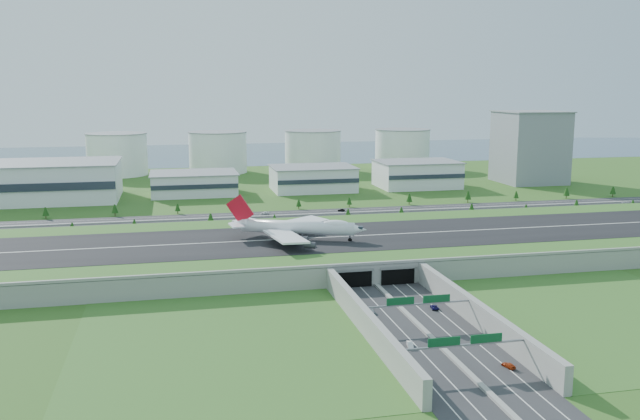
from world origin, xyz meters
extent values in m
plane|color=#375C1C|center=(0.00, 0.00, 0.00)|extent=(1200.00, 1200.00, 0.00)
cube|color=gray|center=(0.00, 0.00, 4.00)|extent=(520.00, 100.00, 8.00)
cube|color=#346623|center=(0.00, 0.00, 8.08)|extent=(520.00, 100.00, 0.16)
cube|color=black|center=(0.00, 0.00, 8.22)|extent=(520.00, 58.00, 0.12)
cube|color=silver|center=(0.00, 0.00, 8.30)|extent=(520.00, 0.90, 0.02)
cube|color=gray|center=(0.00, -49.40, 8.60)|extent=(520.00, 1.20, 1.20)
cube|color=#28282B|center=(0.00, -110.00, 0.06)|extent=(34.00, 120.00, 0.12)
cube|color=gray|center=(0.00, -110.00, 0.45)|extent=(1.60, 120.00, 0.90)
cube|color=gray|center=(-18.20, -100.00, 4.00)|extent=(2.40, 100.00, 8.00)
cube|color=gray|center=(18.20, -100.00, 4.00)|extent=(2.40, 100.00, 8.00)
cube|color=black|center=(-8.50, -50.20, 3.20)|extent=(13.00, 1.20, 6.00)
cube|color=black|center=(8.50, -50.20, 3.20)|extent=(13.00, 1.20, 6.00)
cylinder|color=gray|center=(-19.00, -95.00, 3.50)|extent=(0.70, 0.70, 7.00)
cylinder|color=gray|center=(19.00, -95.00, 3.50)|extent=(0.70, 0.70, 7.00)
cube|color=gray|center=(0.00, -95.00, 7.20)|extent=(38.00, 0.50, 0.50)
cube|color=#0C4C23|center=(-6.00, -95.10, 8.60)|extent=(9.00, 0.30, 2.40)
cube|color=#0C4C23|center=(6.00, -95.10, 8.60)|extent=(9.00, 0.30, 2.40)
cylinder|color=gray|center=(-19.00, -130.00, 3.50)|extent=(0.70, 0.70, 7.00)
cylinder|color=gray|center=(19.00, -130.00, 3.50)|extent=(0.70, 0.70, 7.00)
cube|color=gray|center=(0.00, -130.00, 7.20)|extent=(38.00, 0.50, 0.50)
cube|color=#0C4C23|center=(-6.00, -130.10, 8.60)|extent=(9.00, 0.30, 2.40)
cube|color=#0C4C23|center=(6.00, -130.10, 8.60)|extent=(9.00, 0.30, 2.40)
cube|color=#28282B|center=(0.00, 95.00, 0.06)|extent=(560.00, 36.00, 0.12)
cylinder|color=#3D2819|center=(-125.89, 73.00, 1.03)|extent=(0.50, 0.50, 2.05)
cone|color=#1C3A0F|center=(-125.89, 73.00, 3.64)|extent=(3.19, 3.19, 4.10)
cylinder|color=#3D2819|center=(-94.87, 73.00, 1.09)|extent=(0.50, 0.50, 2.18)
cone|color=#1C3A0F|center=(-94.87, 73.00, 3.87)|extent=(3.39, 3.39, 4.35)
cylinder|color=#3D2819|center=(-55.24, 73.00, 1.36)|extent=(0.50, 0.50, 2.73)
cone|color=#1C3A0F|center=(-55.24, 73.00, 4.85)|extent=(4.24, 4.24, 5.46)
cylinder|color=#3D2819|center=(-20.60, 73.00, 1.01)|extent=(0.50, 0.50, 2.01)
cone|color=#1C3A0F|center=(-20.60, 73.00, 3.58)|extent=(3.13, 3.13, 4.03)
cylinder|color=#3D2819|center=(21.04, 73.00, 1.27)|extent=(0.50, 0.50, 2.55)
cone|color=#1C3A0F|center=(21.04, 73.00, 4.53)|extent=(3.97, 3.97, 5.10)
cylinder|color=#3D2819|center=(52.50, 73.00, 1.24)|extent=(0.50, 0.50, 2.49)
cone|color=#1C3A0F|center=(52.50, 73.00, 4.42)|extent=(3.87, 3.87, 4.97)
cylinder|color=#3D2819|center=(95.64, 73.00, 1.31)|extent=(0.50, 0.50, 2.62)
cone|color=#1C3A0F|center=(95.64, 73.00, 4.66)|extent=(4.08, 4.08, 5.25)
cylinder|color=#3D2819|center=(130.49, 73.00, 1.02)|extent=(0.50, 0.50, 2.04)
cone|color=#1C3A0F|center=(130.49, 73.00, 3.62)|extent=(3.17, 3.17, 4.07)
cylinder|color=#3D2819|center=(163.91, 73.00, 1.28)|extent=(0.50, 0.50, 2.56)
cone|color=#1C3A0F|center=(163.91, 73.00, 4.54)|extent=(3.98, 3.98, 5.11)
cylinder|color=#3D2819|center=(202.81, 73.00, 1.04)|extent=(0.50, 0.50, 2.08)
cone|color=#1C3A0F|center=(202.81, 73.00, 3.69)|extent=(3.23, 3.23, 4.15)
cylinder|color=#3D2819|center=(-146.17, 117.00, 1.21)|extent=(0.50, 0.50, 2.42)
cone|color=#1C3A0F|center=(-146.17, 117.00, 4.30)|extent=(3.76, 3.76, 4.83)
cylinder|color=#3D2819|center=(-108.11, 117.00, 1.25)|extent=(0.50, 0.50, 2.50)
cone|color=#1C3A0F|center=(-108.11, 117.00, 4.44)|extent=(3.88, 3.88, 4.99)
cylinder|color=#3D2819|center=(-72.22, 117.00, 1.08)|extent=(0.50, 0.50, 2.16)
cone|color=#1C3A0F|center=(-72.22, 117.00, 3.84)|extent=(3.36, 3.36, 4.32)
cylinder|color=#3D2819|center=(-36.35, 117.00, 1.02)|extent=(0.50, 0.50, 2.04)
cone|color=#1C3A0F|center=(-36.35, 117.00, 3.62)|extent=(3.17, 3.17, 4.07)
cylinder|color=#3D2819|center=(1.07, 117.00, 1.09)|extent=(0.50, 0.50, 2.17)
cone|color=#1C3A0F|center=(1.07, 117.00, 3.86)|extent=(3.38, 3.38, 4.35)
cylinder|color=#3D2819|center=(33.35, 117.00, 1.10)|extent=(0.50, 0.50, 2.21)
cone|color=#1C3A0F|center=(33.35, 117.00, 3.92)|extent=(3.43, 3.43, 4.41)
cylinder|color=#3D2819|center=(73.06, 117.00, 1.29)|extent=(0.50, 0.50, 2.58)
cone|color=#1C3A0F|center=(73.06, 117.00, 4.59)|extent=(4.02, 4.02, 5.16)
cylinder|color=#3D2819|center=(113.37, 117.00, 1.36)|extent=(0.50, 0.50, 2.72)
cone|color=#1C3A0F|center=(113.37, 117.00, 4.84)|extent=(4.24, 4.24, 5.45)
cylinder|color=#3D2819|center=(147.73, 117.00, 1.14)|extent=(0.50, 0.50, 2.28)
cone|color=#1C3A0F|center=(147.73, 117.00, 4.06)|extent=(3.55, 3.55, 4.57)
cylinder|color=#3D2819|center=(184.84, 117.00, 1.37)|extent=(0.50, 0.50, 2.74)
cone|color=#1C3A0F|center=(184.84, 117.00, 4.87)|extent=(4.26, 4.26, 5.47)
cylinder|color=#3D2819|center=(220.25, 117.00, 1.28)|extent=(0.50, 0.50, 2.56)
cone|color=#1C3A0F|center=(220.25, 117.00, 4.55)|extent=(3.99, 3.99, 5.12)
cube|color=silver|center=(-170.00, 185.00, 12.50)|extent=(120.00, 60.00, 25.00)
cube|color=silver|center=(-60.00, 190.00, 7.50)|extent=(58.00, 42.00, 15.00)
cube|color=silver|center=(25.00, 190.00, 8.50)|extent=(58.00, 42.00, 17.00)
cube|color=silver|center=(105.00, 190.00, 9.50)|extent=(58.00, 42.00, 19.00)
cube|color=gray|center=(200.00, 195.00, 27.50)|extent=(46.00, 46.00, 55.00)
cylinder|color=white|center=(-120.00, 310.00, 17.50)|extent=(50.00, 50.00, 35.00)
cylinder|color=white|center=(-35.00, 310.00, 17.50)|extent=(50.00, 50.00, 35.00)
cylinder|color=white|center=(50.00, 310.00, 17.50)|extent=(50.00, 50.00, 35.00)
cylinder|color=white|center=(135.00, 310.00, 17.50)|extent=(50.00, 50.00, 35.00)
cube|color=#344E63|center=(0.00, 480.00, 0.03)|extent=(1200.00, 260.00, 0.06)
cylinder|color=white|center=(-21.22, -0.47, 13.51)|extent=(48.91, 24.64, 5.78)
cone|color=white|center=(3.80, -10.81, 13.51)|extent=(8.88, 8.09, 5.78)
cone|color=white|center=(-46.23, 9.87, 13.87)|extent=(10.55, 8.78, 5.78)
ellipsoid|color=white|center=(-5.34, -7.03, 15.59)|extent=(13.10, 8.86, 3.55)
cube|color=white|center=(-28.74, -13.96, 12.61)|extent=(16.08, 28.65, 1.42)
cube|color=white|center=(-17.02, 14.40, 12.61)|extent=(28.86, 25.30, 1.42)
cylinder|color=#38383D|center=(-21.37, -12.12, 10.63)|extent=(5.37, 4.29, 2.71)
cylinder|color=#38383D|center=(-20.30, -23.30, 10.63)|extent=(5.37, 4.29, 2.71)
cylinder|color=#38383D|center=(-13.10, 7.90, 10.63)|extent=(5.37, 4.29, 2.71)
cylinder|color=#38383D|center=(-4.45, 15.06, 10.63)|extent=(5.37, 4.29, 2.71)
cube|color=white|center=(-47.64, 4.11, 14.60)|extent=(6.67, 10.55, 0.54)
cube|color=white|center=(-43.16, 14.95, 14.60)|extent=(11.17, 10.34, 0.54)
cube|color=red|center=(-45.40, 9.53, 20.73)|extent=(12.20, 5.66, 13.53)
cylinder|color=black|center=(0.33, -9.37, 8.78)|extent=(1.71, 0.63, 1.71)
cylinder|color=black|center=(-25.65, -1.76, 8.78)|extent=(1.71, 0.63, 1.71)
cylinder|color=black|center=(-23.45, 3.58, 8.78)|extent=(1.71, 0.63, 1.71)
cylinder|color=black|center=(-30.66, 0.31, 8.78)|extent=(1.71, 0.63, 1.71)
cylinder|color=black|center=(-28.45, 5.65, 8.78)|extent=(1.71, 0.63, 1.71)
imported|color=#AEAFB3|center=(-10.84, -80.48, 0.87)|extent=(1.78, 4.40, 1.50)
imported|color=white|center=(-8.58, -111.56, 0.89)|extent=(2.58, 4.91, 1.54)
imported|color=#110E48|center=(11.29, -80.76, 0.79)|extent=(2.92, 5.11, 1.34)
imported|color=#A1310E|center=(12.41, -131.02, 0.78)|extent=(2.78, 4.84, 1.32)
imported|color=black|center=(24.83, 103.25, 0.86)|extent=(4.74, 3.05, 1.48)
imported|color=silver|center=(209.61, 88.48, 0.85)|extent=(5.77, 4.08, 1.46)
imported|color=white|center=(-22.09, 103.14, 0.90)|extent=(5.71, 3.14, 1.57)
camera|label=1|loc=(-73.76, -287.69, 74.68)|focal=38.00mm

